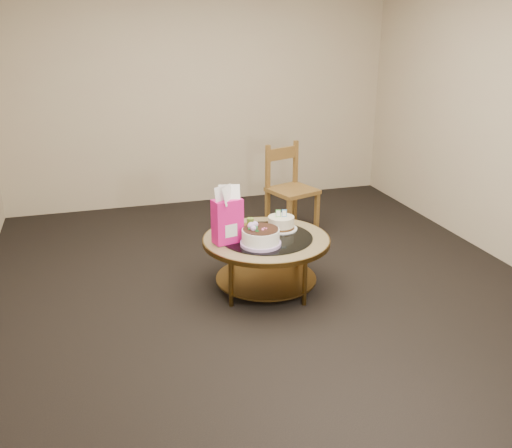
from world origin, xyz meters
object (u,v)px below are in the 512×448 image
object	(u,v)px
coffee_table	(266,246)
gift_bag	(227,215)
decorated_cake	(260,238)
cream_cake	(281,223)
dining_chair	(290,189)

from	to	relation	value
coffee_table	gift_bag	xyz separation A→B (m)	(-0.32, -0.01, 0.30)
coffee_table	gift_bag	world-z (taller)	gift_bag
coffee_table	gift_bag	size ratio (longest dim) A/B	2.28
decorated_cake	cream_cake	world-z (taller)	decorated_cake
cream_cake	decorated_cake	bearing A→B (deg)	-121.13
coffee_table	gift_bag	bearing A→B (deg)	-178.42
decorated_cake	dining_chair	xyz separation A→B (m)	(0.73, 1.35, -0.06)
coffee_table	cream_cake	xyz separation A→B (m)	(0.17, 0.13, 0.13)
decorated_cake	gift_bag	world-z (taller)	gift_bag
gift_bag	dining_chair	distance (m)	1.56
cream_cake	dining_chair	world-z (taller)	dining_chair
cream_cake	gift_bag	world-z (taller)	gift_bag
decorated_cake	gift_bag	size ratio (longest dim) A/B	0.71
coffee_table	cream_cake	size ratio (longest dim) A/B	3.80
coffee_table	dining_chair	size ratio (longest dim) A/B	1.12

